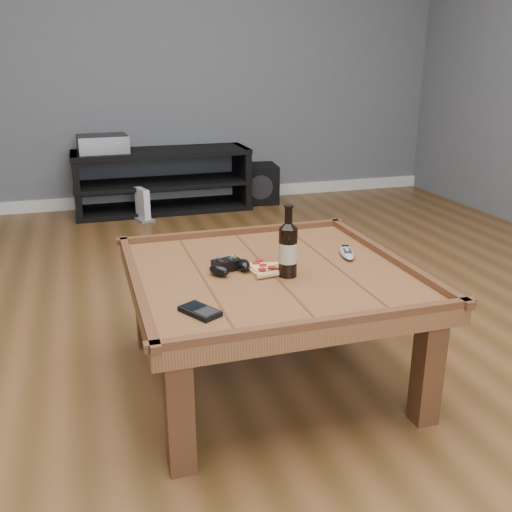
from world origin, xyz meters
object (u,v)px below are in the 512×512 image
object	(u,v)px
beer_bottle	(288,248)
game_controller	(230,266)
smartphone	(200,311)
coffee_table	(270,286)
remote_control	(347,252)
pizza_slice	(264,268)
subwoofer	(257,184)
av_receiver	(103,144)
media_console	(163,181)
game_console	(143,206)

from	to	relation	value
beer_bottle	game_controller	size ratio (longest dim) A/B	1.52
beer_bottle	smartphone	size ratio (longest dim) A/B	1.75
coffee_table	beer_bottle	bearing A→B (deg)	-57.17
beer_bottle	remote_control	size ratio (longest dim) A/B	1.42
game_controller	smartphone	size ratio (longest dim) A/B	1.15
pizza_slice	remote_control	bearing A→B (deg)	4.36
smartphone	beer_bottle	bearing A→B (deg)	1.95
subwoofer	smartphone	bearing A→B (deg)	-103.80
smartphone	av_receiver	xyz separation A→B (m)	(-0.12, 3.04, 0.11)
smartphone	subwoofer	world-z (taller)	smartphone
media_console	game_controller	size ratio (longest dim) A/B	8.19
coffee_table	remote_control	distance (m)	0.36
smartphone	remote_control	bearing A→B (deg)	-0.76
media_console	game_console	bearing A→B (deg)	-127.43
media_console	game_controller	bearing A→B (deg)	-93.04
pizza_slice	subwoofer	world-z (taller)	pizza_slice
beer_bottle	media_console	bearing A→B (deg)	90.89
coffee_table	pizza_slice	distance (m)	0.07
coffee_table	subwoofer	distance (m)	2.93
remote_control	game_console	xyz separation A→B (m)	(-0.54, 2.42, -0.35)
media_console	remote_control	distance (m)	2.71
remote_control	pizza_slice	bearing A→B (deg)	-152.58
media_console	game_console	distance (m)	0.35
av_receiver	subwoofer	world-z (taller)	av_receiver
game_controller	pizza_slice	size ratio (longest dim) A/B	0.71
media_console	beer_bottle	world-z (taller)	beer_bottle
coffee_table	beer_bottle	world-z (taller)	beer_bottle
av_receiver	game_console	world-z (taller)	av_receiver
pizza_slice	subwoofer	distance (m)	2.93
game_controller	game_console	size ratio (longest dim) A/B	0.69
media_console	pizza_slice	size ratio (longest dim) A/B	5.82
coffee_table	game_controller	xyz separation A→B (m)	(-0.14, 0.03, 0.08)
pizza_slice	coffee_table	bearing A→B (deg)	-26.69
game_controller	coffee_table	bearing A→B (deg)	-28.00
coffee_table	game_console	xyz separation A→B (m)	(-0.20, 2.49, -0.28)
media_console	av_receiver	size ratio (longest dim) A/B	3.61
coffee_table	game_console	size ratio (longest dim) A/B	4.15
media_console	subwoofer	world-z (taller)	media_console
smartphone	av_receiver	size ratio (longest dim) A/B	0.38
game_console	media_console	bearing A→B (deg)	35.63
smartphone	subwoofer	size ratio (longest dim) A/B	0.41
beer_bottle	subwoofer	size ratio (longest dim) A/B	0.72
pizza_slice	subwoofer	size ratio (longest dim) A/B	0.66
pizza_slice	smartphone	bearing A→B (deg)	-141.60
av_receiver	game_console	xyz separation A→B (m)	(0.25, -0.25, -0.45)
subwoofer	coffee_table	bearing A→B (deg)	-99.85
smartphone	game_console	distance (m)	2.81
remote_control	game_console	distance (m)	2.50
subwoofer	av_receiver	bearing A→B (deg)	-171.04
game_controller	pizza_slice	world-z (taller)	game_controller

